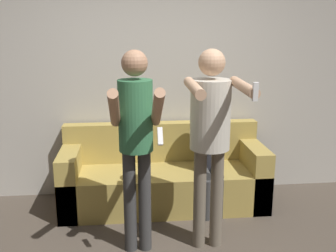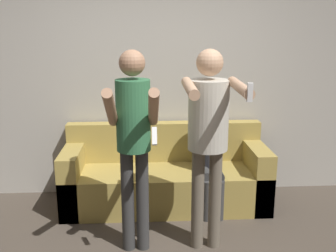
{
  "view_description": "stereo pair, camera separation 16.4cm",
  "coord_description": "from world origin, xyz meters",
  "px_view_note": "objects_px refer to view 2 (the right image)",
  "views": [
    {
      "loc": [
        -0.3,
        -2.61,
        1.93
      ],
      "look_at": [
        0.07,
        0.96,
        1.01
      ],
      "focal_mm": 42.0,
      "sensor_mm": 36.0,
      "label": 1
    },
    {
      "loc": [
        -0.14,
        -2.62,
        1.93
      ],
      "look_at": [
        0.07,
        0.96,
        1.01
      ],
      "focal_mm": 42.0,
      "sensor_mm": 36.0,
      "label": 2
    }
  ],
  "objects_px": {
    "couch": "(166,178)",
    "person_seated": "(210,154)",
    "person_standing_right": "(208,127)",
    "person_standing_left": "(134,132)"
  },
  "relations": [
    {
      "from": "couch",
      "to": "person_seated",
      "type": "xyz_separation_m",
      "value": [
        0.46,
        -0.16,
        0.33
      ]
    },
    {
      "from": "couch",
      "to": "person_standing_right",
      "type": "relative_size",
      "value": 1.25
    },
    {
      "from": "person_standing_left",
      "to": "person_seated",
      "type": "distance_m",
      "value": 1.17
    },
    {
      "from": "person_standing_right",
      "to": "person_seated",
      "type": "xyz_separation_m",
      "value": [
        0.15,
        0.76,
        -0.49
      ]
    },
    {
      "from": "couch",
      "to": "person_standing_left",
      "type": "xyz_separation_m",
      "value": [
        -0.31,
        -0.92,
        0.78
      ]
    },
    {
      "from": "person_standing_left",
      "to": "person_seated",
      "type": "xyz_separation_m",
      "value": [
        0.77,
        0.76,
        -0.45
      ]
    },
    {
      "from": "person_standing_left",
      "to": "person_seated",
      "type": "relative_size",
      "value": 1.51
    },
    {
      "from": "couch",
      "to": "person_standing_left",
      "type": "bearing_deg",
      "value": -108.71
    },
    {
      "from": "person_standing_left",
      "to": "person_standing_right",
      "type": "relative_size",
      "value": 1.0
    },
    {
      "from": "person_seated",
      "to": "person_standing_right",
      "type": "bearing_deg",
      "value": -101.05
    }
  ]
}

